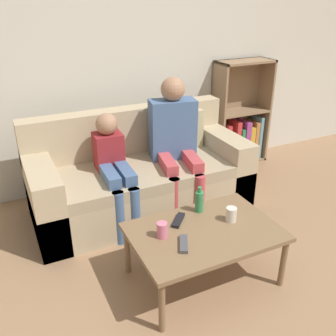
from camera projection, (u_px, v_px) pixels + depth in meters
wall_back at (123, 51)px, 3.50m from camera, size 12.00×0.06×2.60m
couch at (140, 178)px, 3.34m from camera, size 1.88×0.85×0.86m
bookshelf at (239, 126)px, 4.25m from camera, size 0.63×0.28×1.15m
coffee_table at (204, 235)px, 2.45m from camera, size 0.96×0.65×0.39m
person_adult at (175, 135)px, 3.24m from camera, size 0.46×0.65×1.16m
person_child at (114, 164)px, 3.02m from camera, size 0.25×0.60×0.93m
cup_near at (231, 214)px, 2.52m from camera, size 0.07×0.07×0.10m
cup_far at (162, 230)px, 2.35m from camera, size 0.07×0.07×0.10m
tv_remote_0 at (178, 220)px, 2.52m from camera, size 0.15×0.16×0.02m
tv_remote_1 at (184, 244)px, 2.29m from camera, size 0.12×0.17×0.02m
bottle at (199, 201)px, 2.61m from camera, size 0.06×0.06×0.19m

